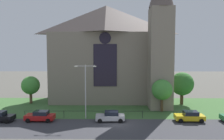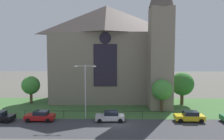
# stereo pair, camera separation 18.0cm
# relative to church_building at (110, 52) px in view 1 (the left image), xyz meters

# --- Properties ---
(ground) EXTENTS (160.00, 160.00, 0.00)m
(ground) POSITION_rel_church_building_xyz_m (1.43, -6.33, -10.27)
(ground) COLOR #56544C
(road_asphalt) EXTENTS (120.00, 8.00, 0.01)m
(road_asphalt) POSITION_rel_church_building_xyz_m (1.43, -18.33, -10.27)
(road_asphalt) COLOR #38383D
(road_asphalt) RESTS_ON ground
(grass_verge) EXTENTS (120.00, 20.00, 0.01)m
(grass_verge) POSITION_rel_church_building_xyz_m (1.43, -8.33, -10.27)
(grass_verge) COLOR #3D6633
(grass_verge) RESTS_ON ground
(church_building) EXTENTS (23.20, 16.20, 26.00)m
(church_building) POSITION_rel_church_building_xyz_m (0.00, 0.00, 0.00)
(church_building) COLOR gray
(church_building) RESTS_ON ground
(iron_railing) EXTENTS (24.26, 0.07, 1.13)m
(iron_railing) POSITION_rel_church_building_xyz_m (-0.77, -13.83, -9.32)
(iron_railing) COLOR black
(iron_railing) RESTS_ON ground
(tree_right_far) EXTENTS (4.50, 4.50, 6.27)m
(tree_right_far) POSITION_rel_church_building_xyz_m (14.16, -4.16, -6.28)
(tree_right_far) COLOR #4C3823
(tree_right_far) RESTS_ON ground
(tree_left_far) EXTENTS (3.60, 3.60, 5.42)m
(tree_left_far) POSITION_rel_church_building_xyz_m (-15.65, -3.68, -6.69)
(tree_left_far) COLOR brown
(tree_left_far) RESTS_ON ground
(tree_right_near) EXTENTS (3.50, 3.50, 5.55)m
(tree_right_near) POSITION_rel_church_building_xyz_m (9.07, -9.84, -6.50)
(tree_right_near) COLOR #4C3823
(tree_right_near) RESTS_ON ground
(streetlamp_near) EXTENTS (3.37, 0.26, 8.25)m
(streetlamp_near) POSITION_rel_church_building_xyz_m (-3.44, -13.93, -5.02)
(streetlamp_near) COLOR #B2B2B7
(streetlamp_near) RESTS_ON ground
(parked_car_red) EXTENTS (4.24, 2.10, 1.51)m
(parked_car_red) POSITION_rel_church_building_xyz_m (-9.97, -15.37, -9.53)
(parked_car_red) COLOR #B21919
(parked_car_red) RESTS_ON ground
(parked_car_silver) EXTENTS (4.24, 2.11, 1.51)m
(parked_car_silver) POSITION_rel_church_building_xyz_m (0.38, -15.40, -9.53)
(parked_car_silver) COLOR #B7B7BC
(parked_car_silver) RESTS_ON ground
(parked_car_yellow) EXTENTS (4.24, 2.10, 1.51)m
(parked_car_yellow) POSITION_rel_church_building_xyz_m (12.03, -15.29, -9.53)
(parked_car_yellow) COLOR gold
(parked_car_yellow) RESTS_ON ground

